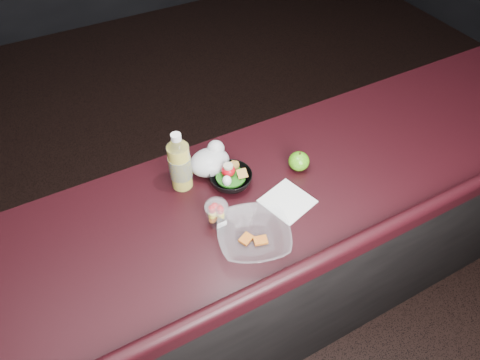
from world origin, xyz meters
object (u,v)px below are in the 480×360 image
at_px(lemonade_bottle, 180,165).
at_px(green_apple, 299,161).
at_px(snack_bowl, 231,178).
at_px(fruit_cup, 217,213).
at_px(takeout_bowl, 254,236).

relative_size(lemonade_bottle, green_apple, 2.97).
relative_size(lemonade_bottle, snack_bowl, 1.21).
xyz_separation_m(lemonade_bottle, snack_bowl, (0.16, -0.08, -0.07)).
bearing_deg(snack_bowl, green_apple, -10.75).
relative_size(fruit_cup, green_apple, 1.37).
bearing_deg(takeout_bowl, fruit_cup, 121.14).
height_order(lemonade_bottle, takeout_bowl, lemonade_bottle).
xyz_separation_m(lemonade_bottle, takeout_bowl, (0.11, -0.35, -0.07)).
relative_size(fruit_cup, snack_bowl, 0.56).
height_order(lemonade_bottle, snack_bowl, lemonade_bottle).
bearing_deg(takeout_bowl, green_apple, 34.22).
height_order(green_apple, snack_bowl, snack_bowl).
relative_size(fruit_cup, takeout_bowl, 0.37).
relative_size(green_apple, snack_bowl, 0.41).
height_order(lemonade_bottle, fruit_cup, lemonade_bottle).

